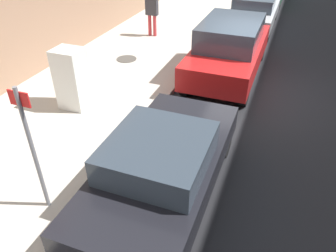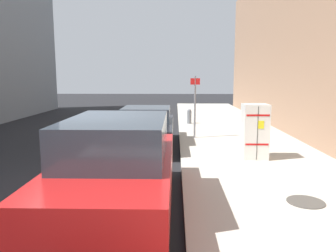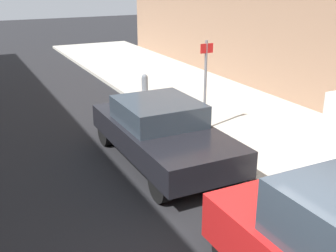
# 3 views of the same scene
# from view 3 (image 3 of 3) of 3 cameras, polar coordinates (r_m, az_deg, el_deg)

# --- Properties ---
(street_sign_post) EXTENTS (0.36, 0.07, 2.37)m
(street_sign_post) POSITION_cam_3_polar(r_m,az_deg,el_deg) (10.96, 5.09, 6.14)
(street_sign_post) COLOR slate
(street_sign_post) RESTS_ON sidewalk_slab
(fire_hydrant) EXTENTS (0.22, 0.22, 0.74)m
(fire_hydrant) POSITION_cam_3_polar(r_m,az_deg,el_deg) (14.47, -3.16, 5.65)
(fire_hydrant) COLOR slate
(fire_hydrant) RESTS_ON sidewalk_slab
(parked_sedan_dark) EXTENTS (1.89, 4.35, 1.40)m
(parked_sedan_dark) POSITION_cam_3_polar(r_m,az_deg,el_deg) (9.44, -0.87, -0.72)
(parked_sedan_dark) COLOR black
(parked_sedan_dark) RESTS_ON ground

